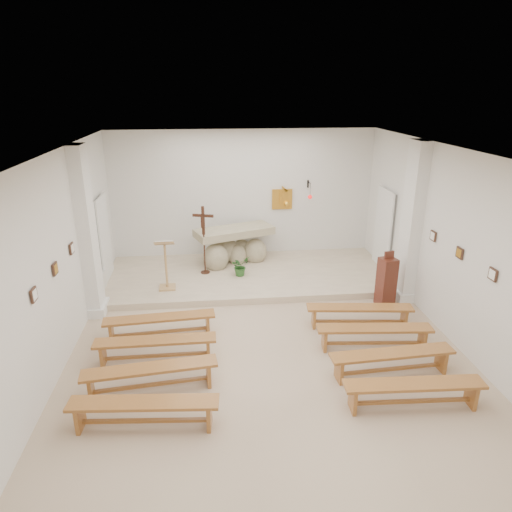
{
  "coord_description": "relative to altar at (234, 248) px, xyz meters",
  "views": [
    {
      "loc": [
        -0.97,
        -6.99,
        4.48
      ],
      "look_at": [
        -0.03,
        1.6,
        1.29
      ],
      "focal_mm": 32.0,
      "sensor_mm": 36.0,
      "label": 1
    }
  ],
  "objects": [
    {
      "name": "sanctuary_lamp",
      "position": [
        2.08,
        0.47,
        1.26
      ],
      "size": [
        0.11,
        0.36,
        0.44
      ],
      "color": "black",
      "rests_on": "wall_back"
    },
    {
      "name": "ground",
      "position": [
        0.33,
        -4.24,
        -0.55
      ],
      "size": [
        7.0,
        10.0,
        0.0
      ],
      "primitive_type": "cube",
      "color": "#CCB494",
      "rests_on": "ground"
    },
    {
      "name": "radiator_right",
      "position": [
        3.76,
        -1.54,
        -0.28
      ],
      "size": [
        0.1,
        0.85,
        0.52
      ],
      "primitive_type": "cube",
      "color": "silver",
      "rests_on": "ground"
    },
    {
      "name": "station_frame_right_rear",
      "position": [
        3.8,
        -3.04,
        1.17
      ],
      "size": [
        0.03,
        0.2,
        0.2
      ],
      "primitive_type": "cube",
      "color": "#3D261B",
      "rests_on": "wall_right"
    },
    {
      "name": "potted_plant",
      "position": [
        0.1,
        -0.89,
        -0.16
      ],
      "size": [
        0.57,
        0.57,
        0.48
      ],
      "primitive_type": "imported",
      "rotation": [
        0.0,
        0.0,
        0.72
      ],
      "color": "#295B24",
      "rests_on": "sanctuary_platform"
    },
    {
      "name": "crucifix_stand",
      "position": [
        -0.76,
        -0.64,
        0.59
      ],
      "size": [
        0.5,
        0.22,
        1.7
      ],
      "rotation": [
        0.0,
        0.0,
        -0.3
      ],
      "color": "#3C1D13",
      "rests_on": "sanctuary_platform"
    },
    {
      "name": "wall_left",
      "position": [
        -3.16,
        -4.24,
        1.2
      ],
      "size": [
        0.02,
        10.0,
        3.5
      ],
      "primitive_type": "cube",
      "color": "silver",
      "rests_on": "ground"
    },
    {
      "name": "pilaster_right",
      "position": [
        3.7,
        -2.24,
        1.2
      ],
      "size": [
        0.26,
        0.55,
        3.5
      ],
      "primitive_type": "cube",
      "color": "white",
      "rests_on": "ground"
    },
    {
      "name": "wall_right",
      "position": [
        3.82,
        -4.24,
        1.2
      ],
      "size": [
        0.02,
        10.0,
        3.5
      ],
      "primitive_type": "cube",
      "color": "silver",
      "rests_on": "ground"
    },
    {
      "name": "station_frame_left_rear",
      "position": [
        -3.14,
        -3.04,
        1.17
      ],
      "size": [
        0.03,
        0.2,
        0.2
      ],
      "primitive_type": "cube",
      "color": "#3D261B",
      "rests_on": "wall_left"
    },
    {
      "name": "station_frame_left_mid",
      "position": [
        -3.14,
        -4.04,
        1.17
      ],
      "size": [
        0.03,
        0.2,
        0.2
      ],
      "primitive_type": "cube",
      "color": "#3D261B",
      "rests_on": "wall_left"
    },
    {
      "name": "altar",
      "position": [
        0.0,
        0.0,
        0.0
      ],
      "size": [
        2.15,
        1.42,
        1.03
      ],
      "rotation": [
        0.0,
        0.0,
        0.35
      ],
      "color": "tan",
      "rests_on": "sanctuary_platform"
    },
    {
      "name": "bench_right_second",
      "position": [
        2.27,
        -4.26,
        -0.22
      ],
      "size": [
        2.1,
        0.52,
        0.44
      ],
      "rotation": [
        0.0,
        0.0,
        -0.09
      ],
      "color": "#AD6C32",
      "rests_on": "ground"
    },
    {
      "name": "donation_pedestal",
      "position": [
        3.15,
        -2.53,
        -0.0
      ],
      "size": [
        0.39,
        0.39,
        1.24
      ],
      "rotation": [
        0.0,
        0.0,
        0.2
      ],
      "color": "#542018",
      "rests_on": "ground"
    },
    {
      "name": "station_frame_right_mid",
      "position": [
        3.8,
        -4.04,
        1.17
      ],
      "size": [
        0.03,
        0.2,
        0.2
      ],
      "primitive_type": "cube",
      "color": "#3D261B",
      "rests_on": "wall_right"
    },
    {
      "name": "radiator_left",
      "position": [
        -3.1,
        -1.54,
        -0.28
      ],
      "size": [
        0.1,
        0.85,
        0.52
      ],
      "primitive_type": "cube",
      "color": "silver",
      "rests_on": "ground"
    },
    {
      "name": "wall_back",
      "position": [
        0.33,
        0.75,
        1.2
      ],
      "size": [
        7.0,
        0.02,
        3.5
      ],
      "primitive_type": "cube",
      "color": "silver",
      "rests_on": "ground"
    },
    {
      "name": "bench_right_fourth",
      "position": [
        2.27,
        -5.92,
        -0.22
      ],
      "size": [
        2.09,
        0.43,
        0.44
      ],
      "rotation": [
        0.0,
        0.0,
        -0.05
      ],
      "color": "#AD6C32",
      "rests_on": "ground"
    },
    {
      "name": "bench_left_fourth",
      "position": [
        -1.62,
        -5.92,
        -0.22
      ],
      "size": [
        2.1,
        0.51,
        0.44
      ],
      "rotation": [
        0.0,
        0.0,
        -0.09
      ],
      "color": "#AD6C32",
      "rests_on": "ground"
    },
    {
      "name": "bench_left_second",
      "position": [
        -1.62,
        -4.26,
        -0.22
      ],
      "size": [
        2.08,
        0.34,
        0.44
      ],
      "rotation": [
        0.0,
        0.0,
        0.0
      ],
      "color": "#AD6C32",
      "rests_on": "ground"
    },
    {
      "name": "lectern",
      "position": [
        -1.62,
        -1.49,
        0.2
      ],
      "size": [
        0.45,
        0.39,
        1.21
      ],
      "rotation": [
        0.0,
        0.0,
        0.04
      ],
      "color": "tan",
      "rests_on": "sanctuary_platform"
    },
    {
      "name": "ceiling",
      "position": [
        0.33,
        -4.24,
        2.94
      ],
      "size": [
        7.0,
        10.0,
        0.02
      ],
      "primitive_type": "cube",
      "color": "silver",
      "rests_on": "wall_back"
    },
    {
      "name": "bench_left_third",
      "position": [
        -1.62,
        -5.09,
        -0.22
      ],
      "size": [
        2.1,
        0.55,
        0.44
      ],
      "rotation": [
        0.0,
        0.0,
        0.11
      ],
      "color": "#AD6C32",
      "rests_on": "ground"
    },
    {
      "name": "station_frame_right_front",
      "position": [
        3.8,
        -5.04,
        1.17
      ],
      "size": [
        0.03,
        0.2,
        0.2
      ],
      "primitive_type": "cube",
      "color": "#3D261B",
      "rests_on": "wall_right"
    },
    {
      "name": "station_frame_left_front",
      "position": [
        -3.14,
        -5.04,
        1.17
      ],
      "size": [
        0.03,
        0.2,
        0.2
      ],
      "primitive_type": "cube",
      "color": "#3D261B",
      "rests_on": "wall_left"
    },
    {
      "name": "sanctuary_platform",
      "position": [
        0.33,
        -0.74,
        -0.47
      ],
      "size": [
        6.98,
        3.0,
        0.15
      ],
      "primitive_type": "cube",
      "color": "beige",
      "rests_on": "ground"
    },
    {
      "name": "gold_wall_relief",
      "position": [
        1.38,
        0.72,
        1.1
      ],
      "size": [
        0.55,
        0.04,
        0.55
      ],
      "primitive_type": "cube",
      "color": "gold",
      "rests_on": "wall_back"
    },
    {
      "name": "bench_right_front",
      "position": [
        2.27,
        -3.43,
        -0.22
      ],
      "size": [
        2.1,
        0.57,
        0.44
      ],
      "rotation": [
        0.0,
        0.0,
        -0.12
      ],
      "color": "#AD6C32",
      "rests_on": "ground"
    },
    {
      "name": "bench_left_front",
      "position": [
        -1.62,
        -3.43,
        -0.22
      ],
      "size": [
        2.09,
        0.48,
        0.44
      ],
      "rotation": [
        0.0,
        0.0,
        0.07
      ],
      "color": "#AD6C32",
      "rests_on": "ground"
    },
    {
      "name": "pilaster_left",
      "position": [
        -3.04,
        -2.24,
        1.2
      ],
      "size": [
        0.26,
        0.55,
        3.5
      ],
      "primitive_type": "cube",
      "color": "white",
      "rests_on": "ground"
    },
    {
      "name": "bench_right_third",
      "position": [
        2.27,
        -5.09,
        -0.22
      ],
      "size": [
        2.09,
        0.44,
        0.44
      ],
      "rotation": [
        0.0,
        0.0,
        0.06
      ],
      "color": "#AD6C32",
      "rests_on": "ground"
    }
  ]
}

